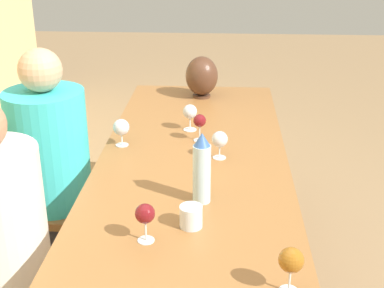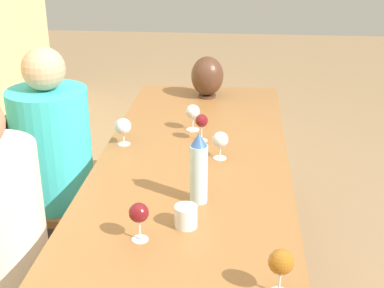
{
  "view_description": "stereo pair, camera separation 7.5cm",
  "coord_description": "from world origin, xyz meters",
  "px_view_note": "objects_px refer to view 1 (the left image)",
  "views": [
    {
      "loc": [
        -2.04,
        -0.13,
        1.8
      ],
      "look_at": [
        0.13,
        0.0,
        0.88
      ],
      "focal_mm": 50.0,
      "sensor_mm": 36.0,
      "label": 1
    },
    {
      "loc": [
        -2.03,
        -0.21,
        1.8
      ],
      "look_at": [
        0.13,
        0.0,
        0.88
      ],
      "focal_mm": 50.0,
      "sensor_mm": 36.0,
      "label": 2
    }
  ],
  "objects_px": {
    "wine_glass_4": "(291,261)",
    "wine_glass_5": "(121,128)",
    "wine_glass_6": "(220,140)",
    "water_tumbler": "(191,216)",
    "person_far": "(54,165)",
    "person_near": "(2,242)",
    "wine_glass_0": "(145,215)",
    "wine_glass_2": "(190,112)",
    "water_bottle": "(202,169)",
    "chair_far": "(41,195)",
    "vase": "(202,76)",
    "wine_glass_1": "(200,122)"
  },
  "relations": [
    {
      "from": "water_tumbler",
      "to": "wine_glass_1",
      "type": "height_order",
      "value": "wine_glass_1"
    },
    {
      "from": "vase",
      "to": "wine_glass_4",
      "type": "xyz_separation_m",
      "value": [
        -1.85,
        -0.34,
        -0.02
      ]
    },
    {
      "from": "wine_glass_5",
      "to": "wine_glass_6",
      "type": "relative_size",
      "value": 1.03
    },
    {
      "from": "person_near",
      "to": "water_bottle",
      "type": "bearing_deg",
      "value": -79.57
    },
    {
      "from": "wine_glass_0",
      "to": "person_near",
      "type": "bearing_deg",
      "value": 75.6
    },
    {
      "from": "wine_glass_4",
      "to": "vase",
      "type": "bearing_deg",
      "value": 10.33
    },
    {
      "from": "vase",
      "to": "chair_far",
      "type": "bearing_deg",
      "value": 134.56
    },
    {
      "from": "wine_glass_4",
      "to": "person_near",
      "type": "bearing_deg",
      "value": 69.33
    },
    {
      "from": "person_near",
      "to": "wine_glass_0",
      "type": "bearing_deg",
      "value": -104.4
    },
    {
      "from": "water_tumbler",
      "to": "person_far",
      "type": "height_order",
      "value": "person_far"
    },
    {
      "from": "wine_glass_4",
      "to": "wine_glass_5",
      "type": "relative_size",
      "value": 1.12
    },
    {
      "from": "water_bottle",
      "to": "wine_glass_2",
      "type": "xyz_separation_m",
      "value": [
        0.76,
        0.09,
        -0.04
      ]
    },
    {
      "from": "wine_glass_2",
      "to": "wine_glass_5",
      "type": "bearing_deg",
      "value": 125.3
    },
    {
      "from": "wine_glass_4",
      "to": "wine_glass_6",
      "type": "relative_size",
      "value": 1.15
    },
    {
      "from": "wine_glass_5",
      "to": "water_bottle",
      "type": "bearing_deg",
      "value": -142.37
    },
    {
      "from": "wine_glass_5",
      "to": "person_near",
      "type": "bearing_deg",
      "value": 152.43
    },
    {
      "from": "wine_glass_0",
      "to": "person_near",
      "type": "xyz_separation_m",
      "value": [
        0.15,
        0.58,
        -0.23
      ]
    },
    {
      "from": "vase",
      "to": "person_far",
      "type": "relative_size",
      "value": 0.2
    },
    {
      "from": "wine_glass_0",
      "to": "wine_glass_4",
      "type": "distance_m",
      "value": 0.52
    },
    {
      "from": "wine_glass_4",
      "to": "chair_far",
      "type": "height_order",
      "value": "wine_glass_4"
    },
    {
      "from": "water_bottle",
      "to": "wine_glass_6",
      "type": "bearing_deg",
      "value": -8.83
    },
    {
      "from": "wine_glass_1",
      "to": "wine_glass_2",
      "type": "xyz_separation_m",
      "value": [
        0.14,
        0.06,
        -0.0
      ]
    },
    {
      "from": "water_tumbler",
      "to": "wine_glass_1",
      "type": "relative_size",
      "value": 0.6
    },
    {
      "from": "wine_glass_0",
      "to": "person_far",
      "type": "distance_m",
      "value": 1.04
    },
    {
      "from": "wine_glass_6",
      "to": "water_bottle",
      "type": "bearing_deg",
      "value": 171.17
    },
    {
      "from": "chair_far",
      "to": "person_near",
      "type": "height_order",
      "value": "person_near"
    },
    {
      "from": "vase",
      "to": "wine_glass_0",
      "type": "relative_size",
      "value": 1.79
    },
    {
      "from": "wine_glass_0",
      "to": "wine_glass_5",
      "type": "distance_m",
      "value": 0.86
    },
    {
      "from": "person_far",
      "to": "wine_glass_2",
      "type": "bearing_deg",
      "value": -71.69
    },
    {
      "from": "wine_glass_2",
      "to": "wine_glass_4",
      "type": "bearing_deg",
      "value": -163.79
    },
    {
      "from": "wine_glass_0",
      "to": "wine_glass_2",
      "type": "bearing_deg",
      "value": -4.6
    },
    {
      "from": "chair_far",
      "to": "person_far",
      "type": "height_order",
      "value": "person_far"
    },
    {
      "from": "water_bottle",
      "to": "person_near",
      "type": "height_order",
      "value": "person_near"
    },
    {
      "from": "wine_glass_1",
      "to": "wine_glass_6",
      "type": "xyz_separation_m",
      "value": [
        -0.2,
        -0.1,
        -0.01
      ]
    },
    {
      "from": "wine_glass_4",
      "to": "wine_glass_5",
      "type": "height_order",
      "value": "wine_glass_4"
    },
    {
      "from": "water_tumbler",
      "to": "vase",
      "type": "xyz_separation_m",
      "value": [
        1.5,
        0.03,
        0.09
      ]
    },
    {
      "from": "person_far",
      "to": "person_near",
      "type": "bearing_deg",
      "value": -179.98
    },
    {
      "from": "water_bottle",
      "to": "wine_glass_0",
      "type": "height_order",
      "value": "water_bottle"
    },
    {
      "from": "wine_glass_4",
      "to": "wine_glass_5",
      "type": "xyz_separation_m",
      "value": [
        1.07,
        0.69,
        -0.02
      ]
    },
    {
      "from": "wine_glass_2",
      "to": "wine_glass_6",
      "type": "height_order",
      "value": "wine_glass_2"
    },
    {
      "from": "wine_glass_1",
      "to": "wine_glass_4",
      "type": "xyz_separation_m",
      "value": [
        -1.15,
        -0.32,
        0.01
      ]
    },
    {
      "from": "water_tumbler",
      "to": "wine_glass_4",
      "type": "distance_m",
      "value": 0.47
    },
    {
      "from": "wine_glass_1",
      "to": "person_near",
      "type": "bearing_deg",
      "value": 136.17
    },
    {
      "from": "person_near",
      "to": "person_far",
      "type": "distance_m",
      "value": 0.68
    },
    {
      "from": "water_bottle",
      "to": "chair_far",
      "type": "xyz_separation_m",
      "value": [
        0.54,
        0.85,
        -0.43
      ]
    },
    {
      "from": "wine_glass_5",
      "to": "person_far",
      "type": "xyz_separation_m",
      "value": [
        0.0,
        0.35,
        -0.21
      ]
    },
    {
      "from": "vase",
      "to": "wine_glass_2",
      "type": "xyz_separation_m",
      "value": [
        -0.56,
        0.04,
        -0.03
      ]
    },
    {
      "from": "vase",
      "to": "person_far",
      "type": "height_order",
      "value": "person_far"
    },
    {
      "from": "wine_glass_1",
      "to": "wine_glass_4",
      "type": "bearing_deg",
      "value": -164.51
    },
    {
      "from": "chair_far",
      "to": "person_near",
      "type": "distance_m",
      "value": 0.7
    }
  ]
}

